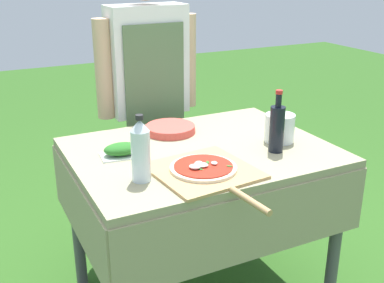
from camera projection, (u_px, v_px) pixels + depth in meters
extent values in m
cube|color=gray|center=(201.00, 152.00, 2.13)|extent=(1.11, 0.85, 0.04)
cube|color=gray|center=(252.00, 229.00, 1.82)|extent=(1.11, 0.01, 0.28)
cube|color=gray|center=(163.00, 153.00, 2.54)|extent=(1.11, 0.01, 0.28)
cube|color=gray|center=(78.00, 211.00, 1.95)|extent=(0.01, 0.85, 0.28)
cube|color=gray|center=(300.00, 163.00, 2.42)|extent=(0.01, 0.85, 0.28)
cylinder|color=#4C4C51|center=(335.00, 243.00, 2.17)|extent=(0.06, 0.06, 0.77)
cylinder|color=#4C4C51|center=(77.00, 220.00, 2.37)|extent=(0.06, 0.06, 0.77)
cylinder|color=#4C4C51|center=(248.00, 181.00, 2.78)|extent=(0.06, 0.06, 0.77)
cylinder|color=#70604C|center=(163.00, 172.00, 2.88)|extent=(0.11, 0.11, 0.78)
cylinder|color=#70604C|center=(139.00, 178.00, 2.81)|extent=(0.11, 0.11, 0.78)
cube|color=silver|center=(147.00, 60.00, 2.60)|extent=(0.43, 0.19, 0.59)
cube|color=#56704C|center=(156.00, 104.00, 2.60)|extent=(0.34, 0.02, 0.85)
cylinder|color=tan|center=(188.00, 61.00, 2.72)|extent=(0.09, 0.09, 0.52)
cylinder|color=tan|center=(104.00, 70.00, 2.50)|extent=(0.09, 0.09, 0.52)
cube|color=tan|center=(203.00, 171.00, 1.88)|extent=(0.41, 0.41, 0.01)
cylinder|color=tan|center=(250.00, 201.00, 1.65)|extent=(0.04, 0.21, 0.02)
cylinder|color=beige|center=(203.00, 168.00, 1.88)|extent=(0.26, 0.26, 0.01)
cylinder|color=#B22819|center=(203.00, 166.00, 1.87)|extent=(0.23, 0.23, 0.00)
ellipsoid|color=white|center=(214.00, 163.00, 1.88)|extent=(0.03, 0.03, 0.01)
ellipsoid|color=white|center=(202.00, 166.00, 1.86)|extent=(0.05, 0.05, 0.01)
ellipsoid|color=white|center=(199.00, 163.00, 1.88)|extent=(0.04, 0.04, 0.01)
ellipsoid|color=white|center=(203.00, 165.00, 1.86)|extent=(0.05, 0.06, 0.01)
ellipsoid|color=white|center=(195.00, 167.00, 1.84)|extent=(0.06, 0.06, 0.02)
ellipsoid|color=#286B23|center=(208.00, 162.00, 1.90)|extent=(0.02, 0.03, 0.00)
ellipsoid|color=#286B23|center=(200.00, 169.00, 1.83)|extent=(0.02, 0.03, 0.00)
ellipsoid|color=#286B23|center=(229.00, 166.00, 1.86)|extent=(0.03, 0.02, 0.00)
cylinder|color=black|center=(277.00, 129.00, 2.05)|extent=(0.06, 0.06, 0.20)
cylinder|color=black|center=(279.00, 100.00, 2.01)|extent=(0.03, 0.03, 0.06)
cylinder|color=#B22823|center=(279.00, 92.00, 2.00)|extent=(0.03, 0.03, 0.02)
cylinder|color=silver|center=(141.00, 156.00, 1.78)|extent=(0.07, 0.07, 0.20)
cone|color=silver|center=(140.00, 125.00, 1.74)|extent=(0.07, 0.07, 0.04)
cylinder|color=#232326|center=(139.00, 117.00, 1.73)|extent=(0.03, 0.03, 0.02)
cube|color=silver|center=(122.00, 155.00, 2.04)|extent=(0.19, 0.13, 0.01)
ellipsoid|color=#286B23|center=(122.00, 149.00, 2.03)|extent=(0.16, 0.11, 0.05)
cylinder|color=silver|center=(280.00, 128.00, 2.18)|extent=(0.14, 0.14, 0.13)
cylinder|color=#DB4C42|center=(170.00, 132.00, 2.32)|extent=(0.24, 0.24, 0.00)
cylinder|color=#DB4C42|center=(170.00, 131.00, 2.31)|extent=(0.24, 0.24, 0.00)
cylinder|color=#DB4C42|center=(170.00, 130.00, 2.31)|extent=(0.24, 0.24, 0.00)
cylinder|color=#DB4C42|center=(170.00, 129.00, 2.31)|extent=(0.24, 0.24, 0.00)
cylinder|color=#DB4C42|center=(170.00, 128.00, 2.31)|extent=(0.24, 0.24, 0.00)
cylinder|color=#DB4C42|center=(170.00, 127.00, 2.31)|extent=(0.24, 0.24, 0.00)
cylinder|color=#DB4C42|center=(170.00, 126.00, 2.31)|extent=(0.24, 0.24, 0.00)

